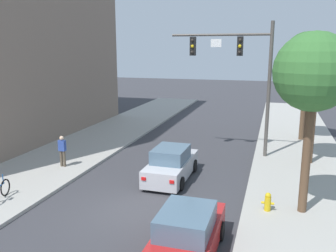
{
  "coord_description": "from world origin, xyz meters",
  "views": [
    {
      "loc": [
        4.94,
        -11.95,
        6.2
      ],
      "look_at": [
        -0.63,
        6.45,
        2.0
      ],
      "focal_mm": 38.01,
      "sensor_mm": 36.0,
      "label": 1
    }
  ],
  "objects": [
    {
      "name": "sidewalk_right",
      "position": [
        6.5,
        0.0,
        0.07
      ],
      "size": [
        5.0,
        60.0,
        0.15
      ],
      "primitive_type": "cube",
      "color": "#A8A59E",
      "rests_on": "ground"
    },
    {
      "name": "car_lead_silver",
      "position": [
        0.36,
        3.74,
        0.72
      ],
      "size": [
        1.85,
        4.25,
        1.6
      ],
      "color": "#B7B7BC",
      "rests_on": "ground"
    },
    {
      "name": "car_following_red",
      "position": [
        2.68,
        -2.55,
        0.72
      ],
      "size": [
        1.84,
        4.24,
        1.6
      ],
      "color": "#B21E1E",
      "rests_on": "ground"
    },
    {
      "name": "street_tree_second",
      "position": [
        6.93,
        7.89,
        5.39
      ],
      "size": [
        2.89,
        2.89,
        6.74
      ],
      "color": "brown",
      "rests_on": "sidewalk_right"
    },
    {
      "name": "fire_hydrant",
      "position": [
        4.93,
        1.18,
        0.51
      ],
      "size": [
        0.48,
        0.24,
        0.72
      ],
      "color": "gold",
      "rests_on": "sidewalk_right"
    },
    {
      "name": "ground_plane",
      "position": [
        0.0,
        0.0,
        0.0
      ],
      "size": [
        120.0,
        120.0,
        0.0
      ],
      "primitive_type": "plane",
      "color": "#38383D"
    },
    {
      "name": "street_tree_third",
      "position": [
        6.82,
        13.13,
        5.73
      ],
      "size": [
        3.03,
        3.03,
        7.15
      ],
      "color": "brown",
      "rests_on": "sidewalk_right"
    },
    {
      "name": "pedestrian_sidewalk_left_walker",
      "position": [
        -5.47,
        3.46,
        1.06
      ],
      "size": [
        0.36,
        0.22,
        1.64
      ],
      "color": "brown",
      "rests_on": "sidewalk_left"
    },
    {
      "name": "street_tree_nearest",
      "position": [
        6.19,
        1.51,
        5.35
      ],
      "size": [
        2.81,
        2.81,
        6.66
      ],
      "color": "brown",
      "rests_on": "sidewalk_right"
    },
    {
      "name": "traffic_signal_mast",
      "position": [
        3.04,
        8.44,
        5.3
      ],
      "size": [
        5.66,
        0.38,
        7.5
      ],
      "color": "#514C47",
      "rests_on": "sidewalk_right"
    }
  ]
}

